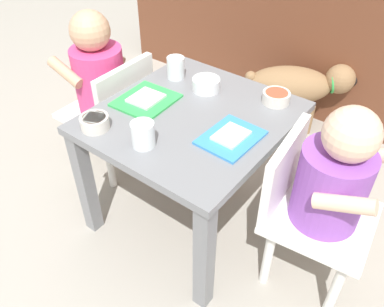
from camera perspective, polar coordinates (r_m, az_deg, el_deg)
ground_plane at (r=1.48m, az=0.00°, el=-8.43°), size 7.00×7.00×0.00m
dining_table at (r=1.24m, az=0.00°, el=2.71°), size 0.54×0.58×0.44m
seated_child_left at (r=1.49m, az=-12.82°, el=10.23°), size 0.28×0.28×0.64m
seated_child_right at (r=1.10m, az=18.86°, el=-4.07°), size 0.31×0.31×0.62m
dog at (r=1.85m, az=14.87°, el=9.40°), size 0.45×0.35×0.32m
food_tray_left at (r=1.26m, az=-6.59°, el=7.65°), size 0.17×0.19×0.02m
food_tray_right at (r=1.10m, az=5.60°, el=2.36°), size 0.14×0.18×0.02m
water_cup_left at (r=1.37m, az=-2.34°, el=12.01°), size 0.06×0.06×0.07m
water_cup_right at (r=1.07m, az=-7.00°, el=2.55°), size 0.06×0.06×0.07m
cereal_bowl_right_side at (r=1.31m, az=2.02°, el=9.92°), size 0.09×0.09×0.04m
veggie_bowl_far at (r=1.27m, az=11.95°, el=7.93°), size 0.09×0.09×0.03m
veggie_bowl_near at (r=1.16m, az=-13.76°, el=4.40°), size 0.08×0.08×0.04m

